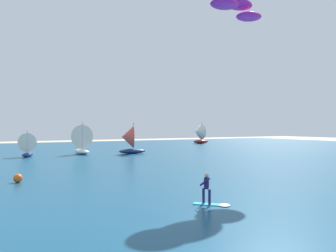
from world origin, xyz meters
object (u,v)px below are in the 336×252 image
kitesurfer (210,193)px  kite (237,8)px  sailboat_outermost (199,133)px  sailboat_anchored_offshore (80,139)px  sailboat_far_left (128,139)px  sailboat_far_right (29,144)px  marker_buoy (18,178)px

kitesurfer → kite: 18.06m
sailboat_outermost → sailboat_anchored_offshore: sailboat_outermost is taller
sailboat_far_left → sailboat_far_right: sailboat_far_left is taller
sailboat_outermost → sailboat_far_right: bearing=-156.0°
marker_buoy → kite: bearing=-15.3°
sailboat_anchored_offshore → sailboat_far_right: (-7.34, -0.83, -0.60)m
sailboat_anchored_offshore → sailboat_far_left: size_ratio=1.04×
kite → marker_buoy: kite is taller
kite → sailboat_far_left: size_ratio=1.46×
sailboat_far_left → sailboat_far_right: size_ratio=1.31×
kite → sailboat_outermost: kite is taller
sailboat_outermost → marker_buoy: (-43.87, -40.71, -2.17)m
sailboat_outermost → sailboat_far_right: 45.13m
sailboat_anchored_offshore → sailboat_far_left: sailboat_anchored_offshore is taller
sailboat_far_right → marker_buoy: sailboat_far_right is taller
sailboat_outermost → sailboat_far_left: sailboat_outermost is taller
sailboat_far_right → kitesurfer: bearing=-80.4°
sailboat_far_right → sailboat_anchored_offshore: bearing=6.4°
sailboat_anchored_offshore → sailboat_far_left: bearing=-26.7°
marker_buoy → sailboat_anchored_offshore: bearing=66.7°
sailboat_far_left → kite: bearing=-88.9°
kitesurfer → marker_buoy: size_ratio=2.75×
kitesurfer → sailboat_anchored_offshore: bearing=87.7°
sailboat_outermost → sailboat_far_right: (-41.23, -18.34, -0.80)m
kite → sailboat_anchored_offshore: 31.25m
kite → sailboat_outermost: 54.06m
sailboat_far_right → marker_buoy: 22.56m
sailboat_anchored_offshore → kite: bearing=-75.7°
kite → marker_buoy: bearing=164.7°
sailboat_outermost → kite: bearing=-120.6°
kite → marker_buoy: (-17.07, 4.67, -14.22)m
kitesurfer → sailboat_outermost: size_ratio=0.33×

